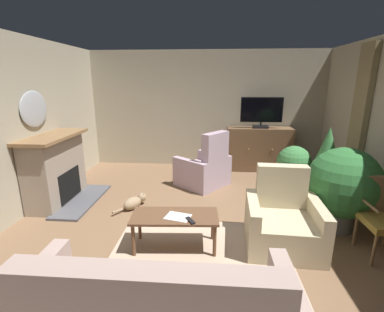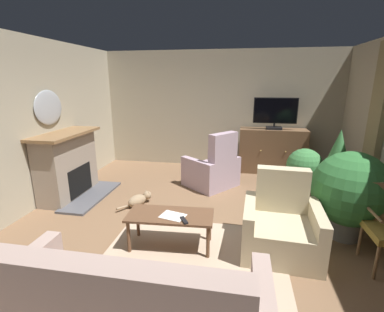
{
  "view_description": "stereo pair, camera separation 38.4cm",
  "coord_description": "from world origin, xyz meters",
  "px_view_note": "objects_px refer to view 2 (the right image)",
  "views": [
    {
      "loc": [
        0.16,
        -3.38,
        2.09
      ],
      "look_at": [
        -0.12,
        0.32,
        1.07
      ],
      "focal_mm": 25.73,
      "sensor_mm": 36.0,
      "label": 1
    },
    {
      "loc": [
        0.54,
        -3.34,
        2.09
      ],
      "look_at": [
        -0.12,
        0.32,
        1.07
      ],
      "focal_mm": 25.73,
      "sensor_mm": 36.0,
      "label": 2
    }
  ],
  "objects_px": {
    "television": "(275,113)",
    "folded_newspaper": "(173,216)",
    "armchair_in_far_corner": "(213,170)",
    "tv_cabinet": "(272,152)",
    "armchair_angled_to_table": "(281,227)",
    "potted_plant_on_hearth_side": "(350,190)",
    "potted_plant_tall_palm_by_window": "(336,168)",
    "fireplace": "(69,166)",
    "tv_remote": "(184,220)",
    "potted_plant_small_fern_corner": "(304,168)",
    "wall_mirror_oval": "(48,108)",
    "cat": "(139,200)",
    "coffee_table": "(170,218)",
    "sofa_floral": "(132,312)"
  },
  "relations": [
    {
      "from": "television",
      "to": "folded_newspaper",
      "type": "xyz_separation_m",
      "value": [
        -1.52,
        -3.36,
        -0.94
      ]
    },
    {
      "from": "folded_newspaper",
      "to": "armchair_in_far_corner",
      "type": "distance_m",
      "value": 2.29
    },
    {
      "from": "tv_cabinet",
      "to": "armchair_angled_to_table",
      "type": "bearing_deg",
      "value": -93.24
    },
    {
      "from": "tv_cabinet",
      "to": "television",
      "type": "distance_m",
      "value": 0.91
    },
    {
      "from": "potted_plant_on_hearth_side",
      "to": "potted_plant_tall_palm_by_window",
      "type": "height_order",
      "value": "potted_plant_tall_palm_by_window"
    },
    {
      "from": "fireplace",
      "to": "tv_remote",
      "type": "bearing_deg",
      "value": -29.83
    },
    {
      "from": "folded_newspaper",
      "to": "potted_plant_small_fern_corner",
      "type": "relative_size",
      "value": 0.33
    },
    {
      "from": "folded_newspaper",
      "to": "potted_plant_tall_palm_by_window",
      "type": "height_order",
      "value": "potted_plant_tall_palm_by_window"
    },
    {
      "from": "wall_mirror_oval",
      "to": "potted_plant_tall_palm_by_window",
      "type": "relative_size",
      "value": 0.51
    },
    {
      "from": "fireplace",
      "to": "armchair_in_far_corner",
      "type": "height_order",
      "value": "fireplace"
    },
    {
      "from": "television",
      "to": "potted_plant_on_hearth_side",
      "type": "distance_m",
      "value": 2.85
    },
    {
      "from": "wall_mirror_oval",
      "to": "armchair_angled_to_table",
      "type": "height_order",
      "value": "wall_mirror_oval"
    },
    {
      "from": "potted_plant_small_fern_corner",
      "to": "cat",
      "type": "height_order",
      "value": "potted_plant_small_fern_corner"
    },
    {
      "from": "fireplace",
      "to": "armchair_in_far_corner",
      "type": "relative_size",
      "value": 1.18
    },
    {
      "from": "television",
      "to": "coffee_table",
      "type": "height_order",
      "value": "television"
    },
    {
      "from": "tv_cabinet",
      "to": "armchair_in_far_corner",
      "type": "relative_size",
      "value": 1.23
    },
    {
      "from": "folded_newspaper",
      "to": "armchair_angled_to_table",
      "type": "relative_size",
      "value": 0.3
    },
    {
      "from": "tv_remote",
      "to": "cat",
      "type": "height_order",
      "value": "tv_remote"
    },
    {
      "from": "potted_plant_small_fern_corner",
      "to": "potted_plant_on_hearth_side",
      "type": "bearing_deg",
      "value": -77.38
    },
    {
      "from": "sofa_floral",
      "to": "cat",
      "type": "bearing_deg",
      "value": 109.83
    },
    {
      "from": "potted_plant_on_hearth_side",
      "to": "sofa_floral",
      "type": "bearing_deg",
      "value": -137.66
    },
    {
      "from": "fireplace",
      "to": "sofa_floral",
      "type": "height_order",
      "value": "fireplace"
    },
    {
      "from": "tv_cabinet",
      "to": "tv_remote",
      "type": "height_order",
      "value": "tv_cabinet"
    },
    {
      "from": "folded_newspaper",
      "to": "coffee_table",
      "type": "bearing_deg",
      "value": 149.9
    },
    {
      "from": "tv_remote",
      "to": "folded_newspaper",
      "type": "bearing_deg",
      "value": 27.92
    },
    {
      "from": "coffee_table",
      "to": "cat",
      "type": "xyz_separation_m",
      "value": [
        -0.85,
        1.09,
        -0.3
      ]
    },
    {
      "from": "television",
      "to": "coffee_table",
      "type": "distance_m",
      "value": 3.79
    },
    {
      "from": "folded_newspaper",
      "to": "cat",
      "type": "xyz_separation_m",
      "value": [
        -0.89,
        1.13,
        -0.36
      ]
    },
    {
      "from": "fireplace",
      "to": "folded_newspaper",
      "type": "distance_m",
      "value": 2.63
    },
    {
      "from": "potted_plant_tall_palm_by_window",
      "to": "armchair_angled_to_table",
      "type": "bearing_deg",
      "value": -127.97
    },
    {
      "from": "television",
      "to": "folded_newspaper",
      "type": "relative_size",
      "value": 3.16
    },
    {
      "from": "potted_plant_small_fern_corner",
      "to": "sofa_floral",
      "type": "bearing_deg",
      "value": -119.91
    },
    {
      "from": "folded_newspaper",
      "to": "armchair_angled_to_table",
      "type": "height_order",
      "value": "armchair_angled_to_table"
    },
    {
      "from": "tv_remote",
      "to": "potted_plant_on_hearth_side",
      "type": "bearing_deg",
      "value": -100.49
    },
    {
      "from": "wall_mirror_oval",
      "to": "armchair_in_far_corner",
      "type": "xyz_separation_m",
      "value": [
        2.8,
        0.97,
        -1.29
      ]
    },
    {
      "from": "tv_remote",
      "to": "armchair_in_far_corner",
      "type": "height_order",
      "value": "armchair_in_far_corner"
    },
    {
      "from": "television",
      "to": "cat",
      "type": "height_order",
      "value": "television"
    },
    {
      "from": "wall_mirror_oval",
      "to": "potted_plant_tall_palm_by_window",
      "type": "distance_m",
      "value": 4.89
    },
    {
      "from": "coffee_table",
      "to": "potted_plant_on_hearth_side",
      "type": "relative_size",
      "value": 0.92
    },
    {
      "from": "fireplace",
      "to": "potted_plant_small_fern_corner",
      "type": "bearing_deg",
      "value": 9.72
    },
    {
      "from": "wall_mirror_oval",
      "to": "tv_remote",
      "type": "height_order",
      "value": "wall_mirror_oval"
    },
    {
      "from": "fireplace",
      "to": "tv_remote",
      "type": "distance_m",
      "value": 2.82
    },
    {
      "from": "wall_mirror_oval",
      "to": "tv_cabinet",
      "type": "distance_m",
      "value": 4.7
    },
    {
      "from": "tv_remote",
      "to": "potted_plant_tall_palm_by_window",
      "type": "distance_m",
      "value": 2.63
    },
    {
      "from": "fireplace",
      "to": "television",
      "type": "relative_size",
      "value": 1.52
    },
    {
      "from": "armchair_in_far_corner",
      "to": "cat",
      "type": "bearing_deg",
      "value": -135.43
    },
    {
      "from": "television",
      "to": "armchair_angled_to_table",
      "type": "xyz_separation_m",
      "value": [
        -0.18,
        -3.14,
        -1.08
      ]
    },
    {
      "from": "television",
      "to": "armchair_in_far_corner",
      "type": "distance_m",
      "value": 1.96
    },
    {
      "from": "tv_remote",
      "to": "armchair_angled_to_table",
      "type": "relative_size",
      "value": 0.17
    },
    {
      "from": "folded_newspaper",
      "to": "sofa_floral",
      "type": "relative_size",
      "value": 0.14
    }
  ]
}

